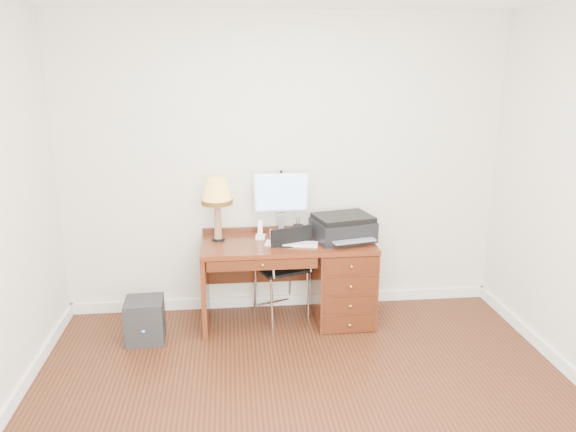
{
  "coord_description": "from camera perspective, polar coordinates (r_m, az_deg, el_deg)",
  "views": [
    {
      "loc": [
        -0.48,
        -3.24,
        2.27
      ],
      "look_at": [
        -0.02,
        1.2,
        1.04
      ],
      "focal_mm": 35.0,
      "sensor_mm": 36.0,
      "label": 1
    }
  ],
  "objects": [
    {
      "name": "mouse_pad",
      "position": [
        4.85,
        -0.37,
        -2.7
      ],
      "size": [
        0.23,
        0.23,
        0.05
      ],
      "color": "black",
      "rests_on": "desk"
    },
    {
      "name": "leg_lamp",
      "position": [
        4.87,
        -7.24,
        2.12
      ],
      "size": [
        0.27,
        0.27,
        0.56
      ],
      "color": "black",
      "rests_on": "desk"
    },
    {
      "name": "room_shell",
      "position": [
        4.49,
        1.01,
        -14.21
      ],
      "size": [
        4.0,
        4.0,
        4.0
      ],
      "color": "silver",
      "rests_on": "ground"
    },
    {
      "name": "chair",
      "position": [
        5.0,
        -0.63,
        -4.72
      ],
      "size": [
        0.55,
        0.56,
        0.9
      ],
      "rotation": [
        0.0,
        0.0,
        0.37
      ],
      "color": "black",
      "rests_on": "ground"
    },
    {
      "name": "pen_cup",
      "position": [
        5.03,
        1.02,
        -1.51
      ],
      "size": [
        0.09,
        0.09,
        0.11
      ],
      "primitive_type": "cylinder",
      "color": "black",
      "rests_on": "desk"
    },
    {
      "name": "equipment_box",
      "position": [
        4.92,
        -14.32,
        -10.2
      ],
      "size": [
        0.32,
        0.32,
        0.36
      ],
      "primitive_type": "cube",
      "rotation": [
        0.0,
        0.0,
        0.04
      ],
      "color": "black",
      "rests_on": "ground"
    },
    {
      "name": "desk",
      "position": [
        5.07,
        3.61,
        -6.11
      ],
      "size": [
        1.5,
        0.67,
        0.75
      ],
      "color": "#5C2613",
      "rests_on": "ground"
    },
    {
      "name": "keyboard",
      "position": [
        4.83,
        0.37,
        -2.83
      ],
      "size": [
        0.47,
        0.22,
        0.02
      ],
      "primitive_type": "cube",
      "rotation": [
        0.0,
        0.0,
        -0.2
      ],
      "color": "white",
      "rests_on": "desk"
    },
    {
      "name": "printer",
      "position": [
        4.96,
        5.59,
        -1.18
      ],
      "size": [
        0.58,
        0.49,
        0.22
      ],
      "rotation": [
        0.0,
        0.0,
        0.23
      ],
      "color": "black",
      "rests_on": "desk"
    },
    {
      "name": "phone",
      "position": [
        4.98,
        -2.82,
        -1.77
      ],
      "size": [
        0.09,
        0.09,
        0.17
      ],
      "rotation": [
        0.0,
        0.0,
        -0.17
      ],
      "color": "white",
      "rests_on": "desk"
    },
    {
      "name": "monitor",
      "position": [
        5.04,
        -0.69,
        2.06
      ],
      "size": [
        0.49,
        0.16,
        0.57
      ],
      "rotation": [
        0.0,
        0.0,
        0.01
      ],
      "color": "silver",
      "rests_on": "desk"
    },
    {
      "name": "ground",
      "position": [
        3.99,
        2.17,
        -19.3
      ],
      "size": [
        4.0,
        4.0,
        0.0
      ],
      "primitive_type": "plane",
      "color": "#35180C",
      "rests_on": "ground"
    }
  ]
}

